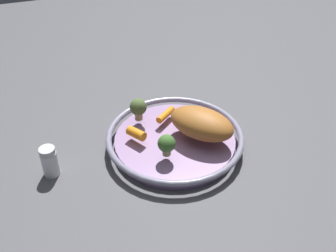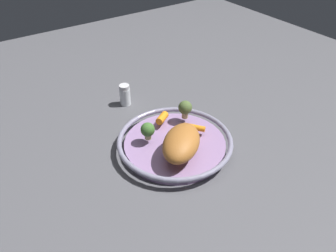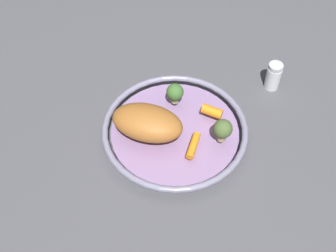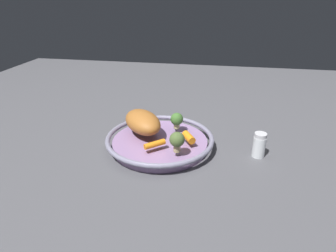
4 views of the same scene
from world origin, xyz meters
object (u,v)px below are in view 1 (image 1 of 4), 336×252
at_px(serving_bowl, 175,140).
at_px(baby_carrot_left, 136,133).
at_px(broccoli_floret_mid, 138,108).
at_px(broccoli_floret_large, 167,144).
at_px(salt_shaker, 50,162).
at_px(baby_carrot_center, 165,115).
at_px(roast_chicken_piece, 202,123).

height_order(serving_bowl, baby_carrot_left, baby_carrot_left).
bearing_deg(broccoli_floret_mid, broccoli_floret_large, -170.98).
bearing_deg(baby_carrot_left, broccoli_floret_large, -149.22).
bearing_deg(broccoli_floret_mid, baby_carrot_left, 160.27).
xyz_separation_m(broccoli_floret_large, salt_shaker, (0.06, 0.24, -0.03)).
height_order(broccoli_floret_large, broccoli_floret_mid, broccoli_floret_mid).
distance_m(serving_bowl, baby_carrot_left, 0.09).
xyz_separation_m(baby_carrot_center, salt_shaker, (-0.07, 0.28, -0.01)).
bearing_deg(baby_carrot_center, broccoli_floret_large, 163.59).
bearing_deg(serving_bowl, salt_shaker, 89.98).
bearing_deg(broccoli_floret_large, baby_carrot_center, -16.41).
bearing_deg(baby_carrot_center, baby_carrot_left, 121.45).
xyz_separation_m(broccoli_floret_mid, salt_shaker, (-0.08, 0.22, -0.04)).
bearing_deg(broccoli_floret_large, serving_bowl, -33.67).
bearing_deg(baby_carrot_center, salt_shaker, 103.56).
xyz_separation_m(serving_bowl, baby_carrot_left, (0.02, 0.09, 0.03)).
distance_m(baby_carrot_center, broccoli_floret_large, 0.14).
relative_size(baby_carrot_left, salt_shaker, 0.63).
relative_size(broccoli_floret_mid, salt_shaker, 0.78).
height_order(baby_carrot_center, broccoli_floret_large, broccoli_floret_large).
relative_size(roast_chicken_piece, broccoli_floret_large, 3.07).
height_order(serving_bowl, salt_shaker, salt_shaker).
relative_size(serving_bowl, salt_shaker, 4.45).
bearing_deg(broccoli_floret_large, roast_chicken_piece, -67.38).
bearing_deg(roast_chicken_piece, broccoli_floret_large, 112.62).
bearing_deg(salt_shaker, baby_carrot_center, -76.44).
distance_m(roast_chicken_piece, baby_carrot_center, 0.11).
bearing_deg(serving_bowl, baby_carrot_center, 2.35).
relative_size(baby_carrot_center, baby_carrot_left, 1.34).
distance_m(baby_carrot_left, broccoli_floret_mid, 0.07).
height_order(serving_bowl, baby_carrot_center, baby_carrot_center).
bearing_deg(salt_shaker, roast_chicken_piece, -93.50).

